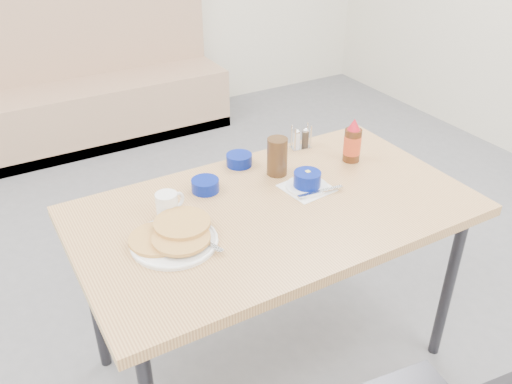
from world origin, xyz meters
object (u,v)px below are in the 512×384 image
amber_tumbler (277,156)px  dining_table (275,221)px  booth_bench (94,92)px  syrup_bottle (352,143)px  pancake_plate (174,237)px  condiment_caddy (301,140)px  butter_bowl (239,160)px  grits_setting (307,182)px  creamer_bowl (205,185)px  coffee_mug (168,204)px

amber_tumbler → dining_table: bearing=-123.4°
booth_bench → syrup_bottle: (0.45, -2.39, 0.49)m
pancake_plate → amber_tumbler: (0.52, 0.22, 0.05)m
amber_tumbler → condiment_caddy: bearing=34.2°
pancake_plate → butter_bowl: pancake_plate is taller
grits_setting → butter_bowl: bearing=114.4°
booth_bench → butter_bowl: size_ratio=18.39×
grits_setting → creamer_bowl: (-0.33, 0.17, -0.01)m
creamer_bowl → amber_tumbler: 0.30m
grits_setting → condiment_caddy: bearing=59.9°
booth_bench → condiment_caddy: booth_bench is taller
booth_bench → coffee_mug: size_ratio=17.23×
booth_bench → dining_table: size_ratio=1.36×
creamer_bowl → pancake_plate: bearing=-132.9°
creamer_bowl → dining_table: bearing=-52.9°
booth_bench → creamer_bowl: size_ratio=18.51×
coffee_mug → butter_bowl: bearing=27.3°
pancake_plate → creamer_bowl: (0.22, 0.24, 0.00)m
grits_setting → syrup_bottle: size_ratio=1.09×
grits_setting → syrup_bottle: 0.30m
booth_bench → coffee_mug: (-0.35, -2.40, 0.45)m
booth_bench → condiment_caddy: 2.26m
coffee_mug → amber_tumbler: amber_tumbler is taller
creamer_bowl → syrup_bottle: 0.63m
butter_bowl → dining_table: bearing=-96.4°
booth_bench → syrup_bottle: bearing=-79.3°
creamer_bowl → butter_bowl: bearing=29.3°
creamer_bowl → butter_bowl: same height
condiment_caddy → butter_bowl: bearing=-169.8°
booth_bench → grits_setting: size_ratio=9.48×
pancake_plate → amber_tumbler: 0.57m
butter_bowl → amber_tumbler: amber_tumbler is taller
pancake_plate → grits_setting: size_ratio=1.39×
butter_bowl → syrup_bottle: 0.46m
booth_bench → butter_bowl: 2.24m
amber_tumbler → creamer_bowl: bearing=176.0°
pancake_plate → booth_bench: bearing=81.3°
creamer_bowl → syrup_bottle: (0.62, -0.08, 0.06)m
dining_table → pancake_plate: size_ratio=5.03×
creamer_bowl → coffee_mug: bearing=-155.1°
condiment_caddy → grits_setting: bearing=-111.0°
dining_table → amber_tumbler: bearing=56.6°
pancake_plate → coffee_mug: coffee_mug is taller
grits_setting → butter_bowl: size_ratio=1.94×
butter_bowl → condiment_caddy: bearing=1.1°
condiment_caddy → amber_tumbler: bearing=-136.7°
grits_setting → creamer_bowl: 0.38m
booth_bench → dining_table: bearing=-90.0°
booth_bench → creamer_bowl: bearing=-94.1°
pancake_plate → grits_setting: grits_setting is taller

